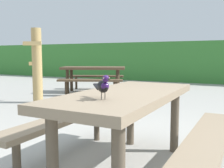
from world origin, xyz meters
The scene contains 4 objects.
picnic_table_foreground centered at (-0.32, -0.02, 0.56)m, with size 1.71×1.81×0.74m.
bird_grackle centered at (-0.30, -0.49, 0.84)m, with size 0.23×0.21×0.18m.
picnic_table_mid_left centered at (-3.24, 4.33, 0.56)m, with size 2.24×2.22×0.74m.
stalk_post_left_side centered at (-3.51, 2.32, 0.84)m, with size 0.58×0.62×1.66m.
Camera 1 is at (0.61, -2.15, 1.06)m, focal length 41.95 mm.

